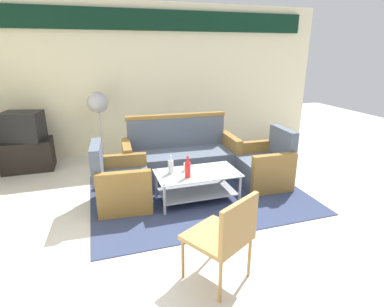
{
  "coord_description": "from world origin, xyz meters",
  "views": [
    {
      "loc": [
        -1.34,
        -3.0,
        1.95
      ],
      "look_at": [
        -0.17,
        0.68,
        0.65
      ],
      "focal_mm": 28.71,
      "sensor_mm": 36.0,
      "label": 1
    }
  ],
  "objects_px": {
    "armchair_left": "(121,185)",
    "wicker_chair": "(226,233)",
    "couch": "(180,157)",
    "bottle_clear": "(171,167)",
    "television": "(23,126)",
    "coffee_table": "(197,182)",
    "bottle_red": "(188,169)",
    "pedestal_fan": "(98,107)",
    "armchair_right": "(264,166)",
    "tv_stand": "(28,155)",
    "cup": "(187,167)"
  },
  "relations": [
    {
      "from": "armchair_right",
      "to": "bottle_red",
      "type": "xyz_separation_m",
      "value": [
        -1.31,
        -0.32,
        0.23
      ]
    },
    {
      "from": "bottle_clear",
      "to": "wicker_chair",
      "type": "bearing_deg",
      "value": -87.45
    },
    {
      "from": "armchair_left",
      "to": "cup",
      "type": "bearing_deg",
      "value": 90.02
    },
    {
      "from": "armchair_right",
      "to": "cup",
      "type": "bearing_deg",
      "value": 95.67
    },
    {
      "from": "wicker_chair",
      "to": "armchair_left",
      "type": "bearing_deg",
      "value": 83.09
    },
    {
      "from": "couch",
      "to": "cup",
      "type": "distance_m",
      "value": 0.81
    },
    {
      "from": "tv_stand",
      "to": "bottle_red",
      "type": "bearing_deg",
      "value": -43.32
    },
    {
      "from": "couch",
      "to": "bottle_clear",
      "type": "height_order",
      "value": "couch"
    },
    {
      "from": "television",
      "to": "wicker_chair",
      "type": "relative_size",
      "value": 0.82
    },
    {
      "from": "bottle_red",
      "to": "armchair_left",
      "type": "bearing_deg",
      "value": 159.26
    },
    {
      "from": "bottle_clear",
      "to": "tv_stand",
      "type": "distance_m",
      "value": 2.79
    },
    {
      "from": "couch",
      "to": "wicker_chair",
      "type": "height_order",
      "value": "couch"
    },
    {
      "from": "cup",
      "to": "armchair_right",
      "type": "bearing_deg",
      "value": 3.72
    },
    {
      "from": "coffee_table",
      "to": "television",
      "type": "distance_m",
      "value": 3.13
    },
    {
      "from": "armchair_left",
      "to": "wicker_chair",
      "type": "height_order",
      "value": "armchair_left"
    },
    {
      "from": "armchair_right",
      "to": "bottle_clear",
      "type": "bearing_deg",
      "value": 96.9
    },
    {
      "from": "armchair_left",
      "to": "wicker_chair",
      "type": "relative_size",
      "value": 1.01
    },
    {
      "from": "coffee_table",
      "to": "wicker_chair",
      "type": "relative_size",
      "value": 1.31
    },
    {
      "from": "tv_stand",
      "to": "pedestal_fan",
      "type": "xyz_separation_m",
      "value": [
        1.22,
        0.05,
        0.75
      ]
    },
    {
      "from": "coffee_table",
      "to": "bottle_clear",
      "type": "relative_size",
      "value": 4.33
    },
    {
      "from": "bottle_red",
      "to": "bottle_clear",
      "type": "bearing_deg",
      "value": 131.66
    },
    {
      "from": "cup",
      "to": "television",
      "type": "xyz_separation_m",
      "value": [
        -2.27,
        1.85,
        0.3
      ]
    },
    {
      "from": "armchair_right",
      "to": "wicker_chair",
      "type": "bearing_deg",
      "value": 143.13
    },
    {
      "from": "bottle_clear",
      "to": "television",
      "type": "xyz_separation_m",
      "value": [
        -2.04,
        1.89,
        0.25
      ]
    },
    {
      "from": "bottle_red",
      "to": "cup",
      "type": "relative_size",
      "value": 2.89
    },
    {
      "from": "bottle_red",
      "to": "wicker_chair",
      "type": "bearing_deg",
      "value": -94.04
    },
    {
      "from": "armchair_left",
      "to": "cup",
      "type": "relative_size",
      "value": 8.5
    },
    {
      "from": "television",
      "to": "wicker_chair",
      "type": "xyz_separation_m",
      "value": [
        2.11,
        -3.52,
        -0.27
      ]
    },
    {
      "from": "armchair_left",
      "to": "armchair_right",
      "type": "relative_size",
      "value": 1.0
    },
    {
      "from": "armchair_left",
      "to": "cup",
      "type": "xyz_separation_m",
      "value": [
        0.87,
        -0.07,
        0.17
      ]
    },
    {
      "from": "armchair_left",
      "to": "television",
      "type": "bearing_deg",
      "value": -137.46
    },
    {
      "from": "couch",
      "to": "armchair_left",
      "type": "distance_m",
      "value": 1.24
    },
    {
      "from": "couch",
      "to": "tv_stand",
      "type": "bearing_deg",
      "value": -21.13
    },
    {
      "from": "cup",
      "to": "bottle_red",
      "type": "bearing_deg",
      "value": -103.2
    },
    {
      "from": "armchair_right",
      "to": "coffee_table",
      "type": "bearing_deg",
      "value": 102.1
    },
    {
      "from": "armchair_left",
      "to": "bottle_red",
      "type": "relative_size",
      "value": 2.94
    },
    {
      "from": "couch",
      "to": "armchair_left",
      "type": "relative_size",
      "value": 2.15
    },
    {
      "from": "coffee_table",
      "to": "bottle_red",
      "type": "xyz_separation_m",
      "value": [
        -0.17,
        -0.12,
        0.25
      ]
    },
    {
      "from": "tv_stand",
      "to": "television",
      "type": "distance_m",
      "value": 0.5
    },
    {
      "from": "armchair_left",
      "to": "coffee_table",
      "type": "distance_m",
      "value": 1.0
    },
    {
      "from": "armchair_left",
      "to": "wicker_chair",
      "type": "xyz_separation_m",
      "value": [
        0.72,
        -1.74,
        0.21
      ]
    },
    {
      "from": "bottle_red",
      "to": "pedestal_fan",
      "type": "relative_size",
      "value": 0.23
    },
    {
      "from": "bottle_red",
      "to": "television",
      "type": "distance_m",
      "value": 3.05
    },
    {
      "from": "bottle_clear",
      "to": "wicker_chair",
      "type": "relative_size",
      "value": 0.3
    },
    {
      "from": "bottle_clear",
      "to": "pedestal_fan",
      "type": "bearing_deg",
      "value": 112.82
    },
    {
      "from": "bottle_clear",
      "to": "television",
      "type": "bearing_deg",
      "value": 137.1
    },
    {
      "from": "couch",
      "to": "armchair_right",
      "type": "distance_m",
      "value": 1.33
    },
    {
      "from": "armchair_right",
      "to": "coffee_table",
      "type": "xyz_separation_m",
      "value": [
        -1.14,
        -0.2,
        -0.02
      ]
    },
    {
      "from": "bottle_red",
      "to": "tv_stand",
      "type": "height_order",
      "value": "bottle_red"
    },
    {
      "from": "tv_stand",
      "to": "wicker_chair",
      "type": "relative_size",
      "value": 0.95
    }
  ]
}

